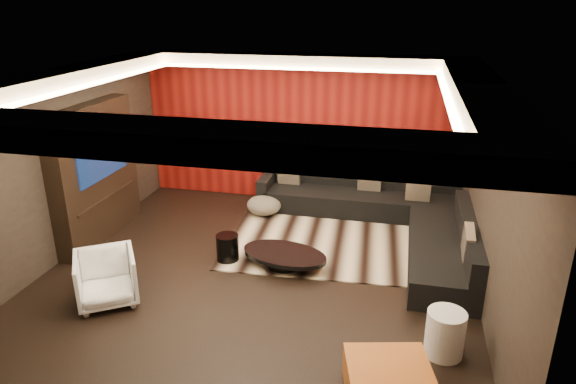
% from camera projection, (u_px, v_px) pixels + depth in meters
% --- Properties ---
extents(floor, '(6.00, 6.00, 0.02)m').
position_uv_depth(floor, '(258.00, 273.00, 7.40)').
color(floor, black).
rests_on(floor, ground).
extents(ceiling, '(6.00, 6.00, 0.02)m').
position_uv_depth(ceiling, '(254.00, 75.00, 6.40)').
color(ceiling, silver).
rests_on(ceiling, ground).
extents(wall_back, '(6.00, 0.02, 2.80)m').
position_uv_depth(wall_back, '(301.00, 129.00, 9.65)').
color(wall_back, black).
rests_on(wall_back, ground).
extents(wall_left, '(0.02, 6.00, 2.80)m').
position_uv_depth(wall_left, '(60.00, 166.00, 7.53)').
color(wall_left, black).
rests_on(wall_left, ground).
extents(wall_right, '(0.02, 6.00, 2.80)m').
position_uv_depth(wall_right, '(493.00, 200.00, 6.27)').
color(wall_right, black).
rests_on(wall_right, ground).
extents(red_feature_wall, '(5.98, 0.05, 2.78)m').
position_uv_depth(red_feature_wall, '(301.00, 130.00, 9.61)').
color(red_feature_wall, '#6B0C0A').
rests_on(red_feature_wall, ground).
extents(soffit_back, '(6.00, 0.60, 0.22)m').
position_uv_depth(soffit_back, '(298.00, 61.00, 8.91)').
color(soffit_back, silver).
rests_on(soffit_back, ground).
extents(soffit_front, '(6.00, 0.60, 0.22)m').
position_uv_depth(soffit_front, '(155.00, 138.00, 3.99)').
color(soffit_front, silver).
rests_on(soffit_front, ground).
extents(soffit_left, '(0.60, 4.80, 0.22)m').
position_uv_depth(soffit_left, '(65.00, 78.00, 7.01)').
color(soffit_left, silver).
rests_on(soffit_left, ground).
extents(soffit_right, '(0.60, 4.80, 0.22)m').
position_uv_depth(soffit_right, '(480.00, 93.00, 5.88)').
color(soffit_right, silver).
rests_on(soffit_right, ground).
extents(cove_back, '(4.80, 0.08, 0.04)m').
position_uv_depth(cove_back, '(294.00, 68.00, 8.63)').
color(cove_back, '#FFD899').
rests_on(cove_back, ground).
extents(cove_front, '(4.80, 0.08, 0.04)m').
position_uv_depth(cove_front, '(175.00, 139.00, 4.33)').
color(cove_front, '#FFD899').
rests_on(cove_front, ground).
extents(cove_left, '(0.08, 4.80, 0.04)m').
position_uv_depth(cove_left, '(88.00, 85.00, 6.97)').
color(cove_left, '#FFD899').
rests_on(cove_left, ground).
extents(cove_right, '(0.08, 4.80, 0.04)m').
position_uv_depth(cove_right, '(448.00, 100.00, 5.98)').
color(cove_right, '#FFD899').
rests_on(cove_right, ground).
extents(tv_surround, '(0.30, 2.00, 2.20)m').
position_uv_depth(tv_surround, '(95.00, 173.00, 8.15)').
color(tv_surround, black).
rests_on(tv_surround, ground).
extents(tv_screen, '(0.04, 1.30, 0.80)m').
position_uv_depth(tv_screen, '(101.00, 153.00, 8.00)').
color(tv_screen, black).
rests_on(tv_screen, ground).
extents(tv_shelf, '(0.04, 1.60, 0.04)m').
position_uv_depth(tv_shelf, '(107.00, 198.00, 8.26)').
color(tv_shelf, black).
rests_on(tv_shelf, ground).
extents(rug, '(4.17, 3.23, 0.02)m').
position_uv_depth(rug, '(353.00, 236.00, 8.51)').
color(rug, beige).
rests_on(rug, floor).
extents(coffee_table, '(1.52, 1.52, 0.22)m').
position_uv_depth(coffee_table, '(284.00, 259.00, 7.52)').
color(coffee_table, black).
rests_on(coffee_table, rug).
extents(drum_stool, '(0.36, 0.36, 0.40)m').
position_uv_depth(drum_stool, '(228.00, 247.00, 7.67)').
color(drum_stool, black).
rests_on(drum_stool, rug).
extents(striped_pouf, '(0.77, 0.77, 0.34)m').
position_uv_depth(striped_pouf, '(264.00, 205.00, 9.31)').
color(striped_pouf, '#C5B498').
rests_on(striped_pouf, rug).
extents(white_side_table, '(0.49, 0.49, 0.53)m').
position_uv_depth(white_side_table, '(445.00, 333.00, 5.63)').
color(white_side_table, white).
rests_on(white_side_table, floor).
extents(orange_ottoman, '(0.98, 0.98, 0.36)m').
position_uv_depth(orange_ottoman, '(389.00, 384.00, 5.01)').
color(orange_ottoman, '#9B4014').
rests_on(orange_ottoman, floor).
extents(armchair, '(1.02, 1.03, 0.68)m').
position_uv_depth(armchair, '(106.00, 278.00, 6.59)').
color(armchair, white).
rests_on(armchair, floor).
extents(sectional_sofa, '(3.65, 3.50, 0.75)m').
position_uv_depth(sectional_sofa, '(388.00, 216.00, 8.64)').
color(sectional_sofa, black).
rests_on(sectional_sofa, floor).
extents(throw_pillows, '(3.28, 2.69, 0.50)m').
position_uv_depth(throw_pillows, '(379.00, 193.00, 8.68)').
color(throw_pillows, tan).
rests_on(throw_pillows, sectional_sofa).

